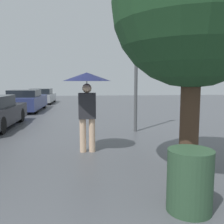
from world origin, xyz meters
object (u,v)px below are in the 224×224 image
(parked_car_farthest, at_px, (42,96))
(tree, at_px, (194,6))
(pedestrian, at_px, (87,88))
(parked_car_third, at_px, (26,101))
(street_lamp, at_px, (136,46))
(trash_bin, at_px, (190,181))

(parked_car_farthest, xyz_separation_m, tree, (5.37, -15.99, 2.47))
(tree, bearing_deg, parked_car_farthest, 108.55)
(pedestrian, distance_m, parked_car_third, 9.84)
(pedestrian, distance_m, street_lamp, 3.21)
(tree, distance_m, trash_bin, 2.95)
(pedestrian, height_order, parked_car_farthest, pedestrian)
(trash_bin, bearing_deg, pedestrian, 114.00)
(trash_bin, bearing_deg, tree, 67.83)
(parked_car_third, relative_size, street_lamp, 0.90)
(parked_car_farthest, xyz_separation_m, trash_bin, (4.84, -17.28, -0.13))
(pedestrian, bearing_deg, parked_car_third, 111.28)
(parked_car_third, xyz_separation_m, tree, (5.40, -10.80, 2.43))
(pedestrian, distance_m, tree, 2.89)
(parked_car_farthest, relative_size, tree, 0.89)
(pedestrian, height_order, street_lamp, street_lamp)
(pedestrian, bearing_deg, tree, -42.24)
(parked_car_third, distance_m, tree, 12.31)
(parked_car_third, distance_m, street_lamp, 8.83)
(street_lamp, height_order, trash_bin, street_lamp)
(street_lamp, bearing_deg, pedestrian, -125.00)
(pedestrian, height_order, tree, tree)
(pedestrian, bearing_deg, trash_bin, -66.00)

